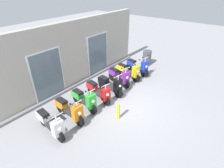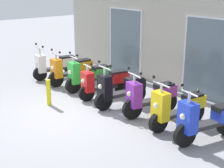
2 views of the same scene
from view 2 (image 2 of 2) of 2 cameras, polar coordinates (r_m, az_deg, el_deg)
ground_plane at (r=8.53m, az=-6.78°, el=-4.96°), size 40.00×40.00×0.00m
storefront_facade at (r=10.20m, az=9.04°, el=7.81°), size 9.51×0.50×3.24m
scooter_white at (r=11.48m, az=-9.59°, el=3.19°), size 0.63×1.60×1.21m
scooter_orange at (r=10.75m, az=-6.94°, el=2.45°), size 0.58×1.63×1.17m
scooter_green at (r=10.09m, az=-4.06°, el=1.49°), size 0.53×1.54×1.20m
scooter_red at (r=9.41m, az=-1.27°, el=0.37°), size 0.63×1.58×1.13m
scooter_black at (r=8.79m, az=1.40°, el=-0.86°), size 0.59×1.59×1.25m
scooter_purple at (r=8.25m, az=6.46°, el=-2.11°), size 0.68×1.54×1.23m
scooter_yellow at (r=7.71m, az=10.97°, el=-3.94°), size 0.59×1.59×1.23m
scooter_blue at (r=7.19m, az=15.68°, el=-5.79°), size 0.65×1.65×1.26m
curb_bollard at (r=9.07m, az=-10.66°, el=-1.40°), size 0.12×0.12×0.70m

